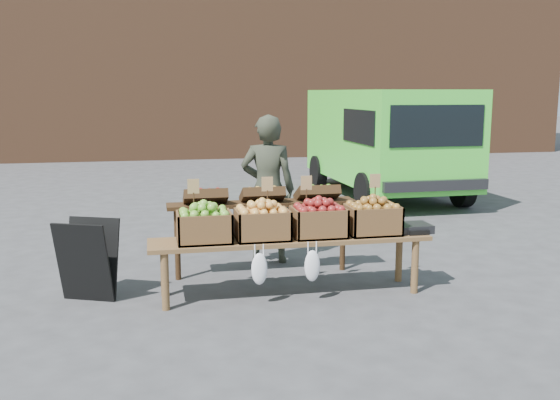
{
  "coord_description": "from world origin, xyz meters",
  "views": [
    {
      "loc": [
        -1.05,
        -5.24,
        1.95
      ],
      "look_at": [
        0.24,
        0.95,
        0.85
      ],
      "focal_mm": 40.0,
      "sensor_mm": 36.0,
      "label": 1
    }
  ],
  "objects": [
    {
      "name": "crate_russet_pears",
      "position": [
        -0.04,
        0.45,
        0.71
      ],
      "size": [
        0.5,
        0.4,
        0.28
      ],
      "primitive_type": null,
      "color": "gold",
      "rests_on": "display_bench"
    },
    {
      "name": "vendor",
      "position": [
        0.25,
        1.68,
        0.85
      ],
      "size": [
        0.71,
        0.56,
        1.7
      ],
      "primitive_type": "imported",
      "rotation": [
        0.0,
        0.0,
        2.86
      ],
      "color": "#2F3427",
      "rests_on": "ground"
    },
    {
      "name": "crate_golden_apples",
      "position": [
        -0.59,
        0.45,
        0.71
      ],
      "size": [
        0.5,
        0.4,
        0.28
      ],
      "primitive_type": null,
      "color": "#5E9B2E",
      "rests_on": "display_bench"
    },
    {
      "name": "weighing_scale",
      "position": [
        1.49,
        0.45,
        0.61
      ],
      "size": [
        0.34,
        0.3,
        0.08
      ],
      "primitive_type": "cube",
      "color": "black",
      "rests_on": "display_bench"
    },
    {
      "name": "back_table",
      "position": [
        0.09,
        1.17,
        0.52
      ],
      "size": [
        2.1,
        0.44,
        1.04
      ],
      "primitive_type": null,
      "color": "#301E0F",
      "rests_on": "ground"
    },
    {
      "name": "crate_red_apples",
      "position": [
        0.51,
        0.45,
        0.71
      ],
      "size": [
        0.5,
        0.4,
        0.28
      ],
      "primitive_type": null,
      "color": "#66020C",
      "rests_on": "display_bench"
    },
    {
      "name": "crate_green_apples",
      "position": [
        1.06,
        0.45,
        0.71
      ],
      "size": [
        0.5,
        0.4,
        0.28
      ],
      "primitive_type": null,
      "color": "#976020",
      "rests_on": "display_bench"
    },
    {
      "name": "display_bench",
      "position": [
        0.24,
        0.45,
        0.28
      ],
      "size": [
        2.7,
        0.56,
        0.57
      ],
      "primitive_type": null,
      "color": "brown",
      "rests_on": "ground"
    },
    {
      "name": "chalkboard_sign",
      "position": [
        -1.66,
        0.67,
        0.39
      ],
      "size": [
        0.59,
        0.47,
        0.78
      ],
      "primitive_type": null,
      "rotation": [
        0.0,
        0.0,
        -0.41
      ],
      "color": "black",
      "rests_on": "ground"
    },
    {
      "name": "ground",
      "position": [
        0.0,
        0.0,
        0.0
      ],
      "size": [
        80.0,
        80.0,
        0.0
      ],
      "primitive_type": "plane",
      "color": "#404043"
    },
    {
      "name": "delivery_van",
      "position": [
        3.25,
        5.8,
        0.99
      ],
      "size": [
        2.13,
        4.47,
        1.98
      ],
      "primitive_type": null,
      "rotation": [
        0.0,
        0.0,
        0.02
      ],
      "color": "#46DB38",
      "rests_on": "ground"
    }
  ]
}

